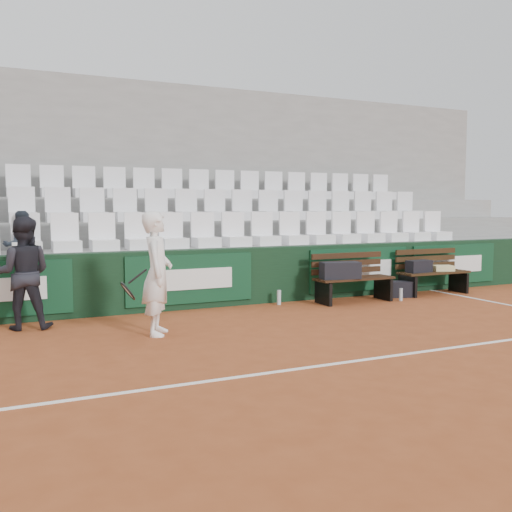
# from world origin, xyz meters

# --- Properties ---
(ground) EXTENTS (80.00, 80.00, 0.00)m
(ground) POSITION_xyz_m (0.00, 0.00, 0.00)
(ground) COLOR brown
(ground) RESTS_ON ground
(court_baseline) EXTENTS (18.00, 0.06, 0.01)m
(court_baseline) POSITION_xyz_m (0.00, 0.00, 0.00)
(court_baseline) COLOR white
(court_baseline) RESTS_ON ground
(back_barrier) EXTENTS (18.00, 0.34, 1.00)m
(back_barrier) POSITION_xyz_m (0.07, 3.99, 0.50)
(back_barrier) COLOR black
(back_barrier) RESTS_ON ground
(grandstand_tier_front) EXTENTS (18.00, 0.95, 1.00)m
(grandstand_tier_front) POSITION_xyz_m (0.00, 4.62, 0.50)
(grandstand_tier_front) COLOR gray
(grandstand_tier_front) RESTS_ON ground
(grandstand_tier_mid) EXTENTS (18.00, 0.95, 1.45)m
(grandstand_tier_mid) POSITION_xyz_m (0.00, 5.58, 0.72)
(grandstand_tier_mid) COLOR gray
(grandstand_tier_mid) RESTS_ON ground
(grandstand_tier_back) EXTENTS (18.00, 0.95, 1.90)m
(grandstand_tier_back) POSITION_xyz_m (0.00, 6.53, 0.95)
(grandstand_tier_back) COLOR gray
(grandstand_tier_back) RESTS_ON ground
(grandstand_rear_wall) EXTENTS (18.00, 0.30, 4.40)m
(grandstand_rear_wall) POSITION_xyz_m (0.00, 7.15, 2.20)
(grandstand_rear_wall) COLOR gray
(grandstand_rear_wall) RESTS_ON ground
(seat_row_front) EXTENTS (11.90, 0.44, 0.63)m
(seat_row_front) POSITION_xyz_m (0.00, 4.45, 1.31)
(seat_row_front) COLOR white
(seat_row_front) RESTS_ON grandstand_tier_front
(seat_row_mid) EXTENTS (11.90, 0.44, 0.63)m
(seat_row_mid) POSITION_xyz_m (0.00, 5.40, 1.77)
(seat_row_mid) COLOR silver
(seat_row_mid) RESTS_ON grandstand_tier_mid
(seat_row_back) EXTENTS (11.90, 0.44, 0.63)m
(seat_row_back) POSITION_xyz_m (0.00, 6.35, 2.21)
(seat_row_back) COLOR silver
(seat_row_back) RESTS_ON grandstand_tier_back
(bench_left) EXTENTS (1.50, 0.56, 0.45)m
(bench_left) POSITION_xyz_m (2.73, 3.33, 0.23)
(bench_left) COLOR #311B0E
(bench_left) RESTS_ON ground
(bench_right) EXTENTS (1.50, 0.56, 0.45)m
(bench_right) POSITION_xyz_m (4.70, 3.44, 0.23)
(bench_right) COLOR #321E0F
(bench_right) RESTS_ON ground
(sports_bag_left) EXTENTS (0.74, 0.42, 0.30)m
(sports_bag_left) POSITION_xyz_m (2.40, 3.28, 0.60)
(sports_bag_left) COLOR black
(sports_bag_left) RESTS_ON bench_left
(sports_bag_right) EXTENTS (0.52, 0.26, 0.23)m
(sports_bag_right) POSITION_xyz_m (4.33, 3.46, 0.57)
(sports_bag_right) COLOR black
(sports_bag_right) RESTS_ON bench_right
(towel) EXTENTS (0.46, 0.39, 0.11)m
(towel) POSITION_xyz_m (4.94, 3.46, 0.50)
(towel) COLOR beige
(towel) RESTS_ON bench_right
(sports_bag_ground) EXTENTS (0.56, 0.43, 0.30)m
(sports_bag_ground) POSITION_xyz_m (3.90, 3.43, 0.15)
(sports_bag_ground) COLOR black
(sports_bag_ground) RESTS_ON ground
(water_bottle_near) EXTENTS (0.07, 0.07, 0.26)m
(water_bottle_near) POSITION_xyz_m (1.36, 3.64, 0.13)
(water_bottle_near) COLOR silver
(water_bottle_near) RESTS_ON ground
(water_bottle_far) EXTENTS (0.06, 0.06, 0.23)m
(water_bottle_far) POSITION_xyz_m (3.59, 3.07, 0.12)
(water_bottle_far) COLOR #B1C0C9
(water_bottle_far) RESTS_ON ground
(tennis_player) EXTENTS (0.79, 0.71, 1.67)m
(tennis_player) POSITION_xyz_m (-1.20, 2.25, 0.83)
(tennis_player) COLOR white
(tennis_player) RESTS_ON ground
(ball_kid) EXTENTS (0.88, 0.75, 1.59)m
(ball_kid) POSITION_xyz_m (-2.81, 3.39, 0.79)
(ball_kid) COLOR black
(ball_kid) RESTS_ON ground
(spectator_c) EXTENTS (0.58, 0.47, 1.11)m
(spectator_c) POSITION_xyz_m (-2.78, 4.50, 1.56)
(spectator_c) COLOR #1E242D
(spectator_c) RESTS_ON grandstand_tier_front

